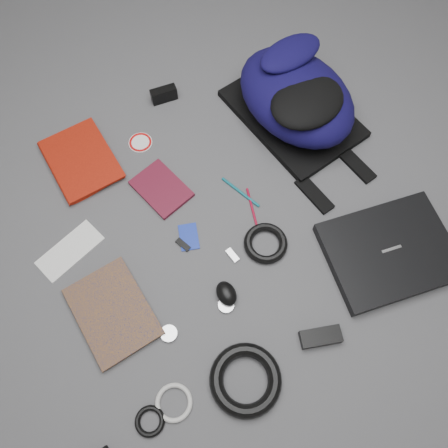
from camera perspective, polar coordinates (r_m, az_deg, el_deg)
name	(u,v)px	position (r m, az deg, el deg)	size (l,w,h in m)	color
ground	(224,227)	(1.36, 0.00, -0.34)	(4.00, 4.00, 0.00)	#4F4F51
backpack	(296,96)	(1.52, 9.41, 16.15)	(0.34, 0.49, 0.21)	black
laptop	(389,251)	(1.40, 20.79, -3.34)	(0.37, 0.29, 0.04)	black
textbook_red	(53,174)	(1.54, -21.47, 6.08)	(0.20, 0.27, 0.03)	maroon
comic_book	(82,331)	(1.32, -18.12, -13.10)	(0.19, 0.27, 0.02)	#B0660C
envelope	(70,251)	(1.41, -19.48, -3.28)	(0.20, 0.09, 0.00)	white
dvd_case	(161,189)	(1.43, -8.19, 4.60)	(0.13, 0.18, 0.01)	#4A0E1C
compact_camera	(164,95)	(1.62, -7.86, 16.41)	(0.09, 0.03, 0.05)	black
sticker_disc	(140,142)	(1.54, -10.86, 10.42)	(0.08, 0.08, 0.00)	white
pen_teal	(241,192)	(1.41, 2.18, 4.18)	(0.01, 0.01, 0.15)	#0C6271
pen_red	(252,207)	(1.39, 3.65, 2.28)	(0.01, 0.01, 0.13)	maroon
id_badge	(189,237)	(1.35, -4.62, -1.68)	(0.06, 0.09, 0.00)	#172FB0
usb_black	(183,245)	(1.34, -5.37, -2.71)	(0.02, 0.05, 0.01)	black
usb_silver	(232,255)	(1.32, 1.11, -4.11)	(0.02, 0.05, 0.01)	silver
mouse	(226,293)	(1.27, 0.31, -9.06)	(0.05, 0.08, 0.04)	black
headphone_left	(169,334)	(1.27, -7.20, -14.01)	(0.05, 0.05, 0.01)	silver
headphone_right	(226,305)	(1.28, 0.28, -10.55)	(0.05, 0.05, 0.01)	silver
cable_coil	(266,243)	(1.33, 5.45, -2.51)	(0.13, 0.13, 0.03)	black
power_brick	(321,337)	(1.28, 12.50, -14.19)	(0.11, 0.05, 0.03)	black
power_cord_coil	(246,380)	(1.23, 2.83, -19.65)	(0.19, 0.19, 0.04)	black
earbud_coil	(150,421)	(1.25, -9.66, -24.05)	(0.08, 0.08, 0.01)	black
white_cable_coil	(174,403)	(1.25, -6.57, -22.17)	(0.10, 0.10, 0.01)	beige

